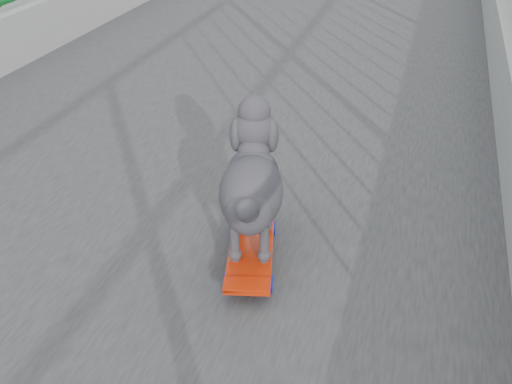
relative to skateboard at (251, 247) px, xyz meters
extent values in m
cube|color=#2D2D2F|center=(-0.52, 2.17, -0.30)|extent=(3.00, 24.00, 0.50)
cube|color=slate|center=(-0.52, 11.17, -3.80)|extent=(1.20, 1.20, 6.50)
cube|color=gray|center=(-1.92, 2.17, 0.10)|extent=(0.20, 24.00, 0.30)
cube|color=gray|center=(0.88, 2.17, 0.10)|extent=(0.20, 24.00, 0.30)
cube|color=red|center=(0.00, 0.00, 0.01)|extent=(0.24, 0.48, 0.02)
cube|color=#99999E|center=(0.03, -0.14, -0.01)|extent=(0.09, 0.05, 0.02)
cylinder|color=#0714A4|center=(-0.02, -0.16, -0.02)|extent=(0.04, 0.06, 0.05)
sphere|color=yellow|center=(-0.02, -0.16, -0.02)|extent=(0.02, 0.02, 0.02)
cylinder|color=#0714A4|center=(0.09, -0.13, -0.02)|extent=(0.04, 0.06, 0.05)
sphere|color=yellow|center=(0.09, -0.13, -0.02)|extent=(0.02, 0.02, 0.02)
cube|color=#99999E|center=(-0.03, 0.14, -0.01)|extent=(0.09, 0.05, 0.02)
cylinder|color=#0714A4|center=(-0.09, 0.13, -0.02)|extent=(0.04, 0.06, 0.05)
sphere|color=yellow|center=(-0.09, 0.13, -0.02)|extent=(0.02, 0.02, 0.02)
cylinder|color=#0714A4|center=(0.02, 0.16, -0.02)|extent=(0.04, 0.06, 0.05)
sphere|color=yellow|center=(0.02, 0.16, -0.02)|extent=(0.02, 0.02, 0.02)
ellipsoid|color=#2B292D|center=(0.00, 0.00, 0.20)|extent=(0.26, 0.33, 0.20)
sphere|color=#2B292D|center=(-0.04, 0.16, 0.33)|extent=(0.13, 0.13, 0.13)
sphere|color=black|center=(-0.06, 0.25, 0.31)|extent=(0.02, 0.02, 0.02)
sphere|color=#2B292D|center=(0.04, -0.16, 0.24)|extent=(0.07, 0.07, 0.07)
cylinder|color=#2B292D|center=(-0.06, 0.07, 0.08)|extent=(0.03, 0.03, 0.12)
cylinder|color=#2B292D|center=(0.02, 0.09, 0.08)|extent=(0.03, 0.03, 0.12)
cylinder|color=#2B292D|center=(-0.02, -0.09, 0.08)|extent=(0.03, 0.03, 0.12)
cylinder|color=#2B292D|center=(0.06, -0.07, 0.08)|extent=(0.03, 0.03, 0.12)
imported|color=#A5A5AA|center=(-9.72, 9.82, -6.32)|extent=(1.54, 4.42, 1.46)
camera|label=1|loc=(0.45, -1.45, 1.11)|focal=42.00mm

